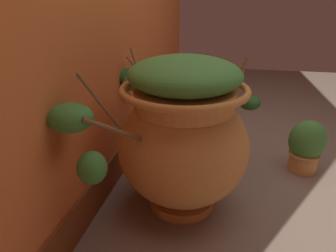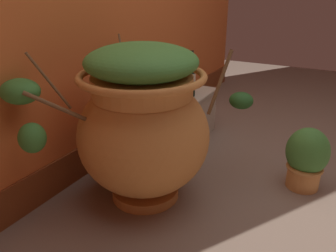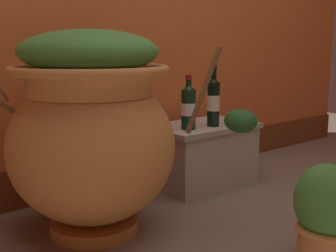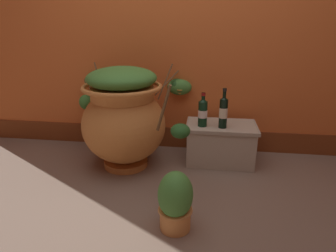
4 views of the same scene
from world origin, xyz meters
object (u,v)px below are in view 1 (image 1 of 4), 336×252
object	(u,v)px
terracotta_urn	(181,132)
wine_bottle_left	(186,84)
wine_bottle_middle	(180,92)
potted_shrub	(306,146)

from	to	relation	value
terracotta_urn	wine_bottle_left	distance (m)	0.83
terracotta_urn	wine_bottle_left	xyz separation A→B (m)	(0.82, 0.10, 0.04)
wine_bottle_middle	potted_shrub	bearing A→B (deg)	-98.05
potted_shrub	terracotta_urn	bearing A→B (deg)	123.55
terracotta_urn	wine_bottle_middle	distance (m)	0.66
wine_bottle_left	wine_bottle_middle	bearing A→B (deg)	174.57
wine_bottle_middle	potted_shrub	world-z (taller)	wine_bottle_middle
terracotta_urn	wine_bottle_left	world-z (taller)	terracotta_urn
terracotta_urn	wine_bottle_middle	size ratio (longest dim) A/B	3.79
wine_bottle_left	potted_shrub	bearing A→B (deg)	-108.55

